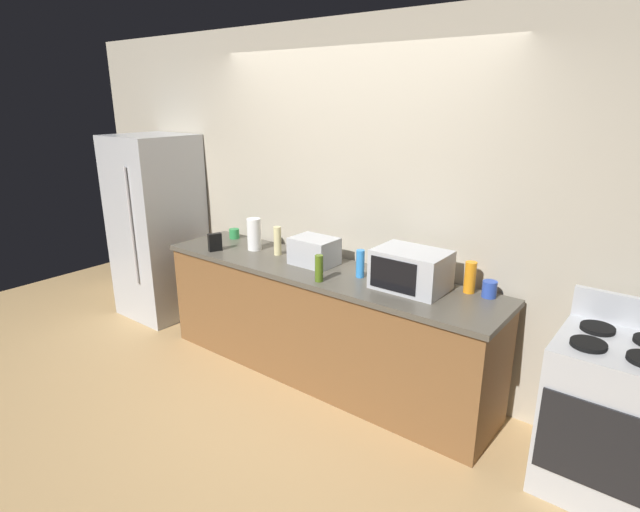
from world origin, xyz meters
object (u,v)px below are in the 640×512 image
at_px(bottle_olive_oil, 319,268).
at_px(bottle_dish_soap, 470,277).
at_px(microwave, 411,270).
at_px(cordless_phone, 215,242).
at_px(paper_towel_roll, 254,234).
at_px(mug_green, 234,234).
at_px(refrigerator, 158,227).
at_px(toaster_oven, 314,251).
at_px(stove_range, 606,416).
at_px(bottle_hand_soap, 278,241).
at_px(bottle_spray_cleaner, 360,264).
at_px(mug_blue, 489,289).

bearing_deg(bottle_olive_oil, bottle_dish_soap, 25.84).
height_order(microwave, cordless_phone, microwave).
distance_m(paper_towel_roll, mug_green, 0.43).
height_order(refrigerator, toaster_oven, refrigerator).
xyz_separation_m(stove_range, microwave, (-1.26, 0.05, 0.57)).
height_order(bottle_hand_soap, mug_green, bottle_hand_soap).
xyz_separation_m(cordless_phone, mug_green, (-0.16, 0.37, -0.03)).
height_order(toaster_oven, bottle_spray_cleaner, toaster_oven).
bearing_deg(cordless_phone, paper_towel_roll, 66.56).
bearing_deg(paper_towel_roll, cordless_phone, -135.98).
height_order(refrigerator, bottle_hand_soap, refrigerator).
bearing_deg(toaster_oven, stove_range, -1.64).
distance_m(microwave, mug_blue, 0.52).
bearing_deg(bottle_dish_soap, paper_towel_roll, -174.49).
bearing_deg(bottle_spray_cleaner, mug_blue, 12.76).
relative_size(cordless_phone, bottle_spray_cleaner, 0.74).
relative_size(toaster_oven, bottle_spray_cleaner, 1.67).
relative_size(paper_towel_roll, cordless_phone, 1.80).
relative_size(stove_range, bottle_dish_soap, 5.08).
relative_size(cordless_phone, mug_blue, 1.38).
distance_m(toaster_oven, mug_blue, 1.33).
distance_m(bottle_spray_cleaner, mug_blue, 0.90).
xyz_separation_m(cordless_phone, mug_blue, (2.19, 0.41, -0.02)).
relative_size(toaster_oven, cordless_phone, 2.27).
bearing_deg(microwave, refrigerator, -179.01).
relative_size(stove_range, toaster_oven, 3.18).
bearing_deg(stove_range, mug_blue, 163.81).
relative_size(toaster_oven, bottle_dish_soap, 1.60).
xyz_separation_m(microwave, bottle_olive_oil, (-0.57, -0.27, -0.04)).
height_order(microwave, mug_blue, microwave).
bearing_deg(bottle_dish_soap, mug_green, -179.09).
height_order(bottle_hand_soap, bottle_spray_cleaner, bottle_hand_soap).
bearing_deg(bottle_dish_soap, toaster_oven, -172.01).
relative_size(microwave, paper_towel_roll, 1.78).
distance_m(paper_towel_roll, cordless_phone, 0.33).
bearing_deg(cordless_phone, mug_green, 136.41).
height_order(toaster_oven, cordless_phone, toaster_oven).
relative_size(stove_range, mug_green, 11.76).
bearing_deg(bottle_hand_soap, microwave, -0.81).
height_order(bottle_dish_soap, mug_blue, bottle_dish_soap).
bearing_deg(bottle_spray_cleaner, toaster_oven, 176.21).
bearing_deg(mug_blue, bottle_spray_cleaner, -167.24).
bearing_deg(toaster_oven, bottle_spray_cleaner, -3.79).
bearing_deg(refrigerator, bottle_spray_cleaner, 0.74).
bearing_deg(microwave, bottle_dish_soap, 27.39).
distance_m(toaster_oven, paper_towel_roll, 0.64).
distance_m(bottle_hand_soap, bottle_spray_cleaner, 0.83).
bearing_deg(mug_green, toaster_oven, -7.17).
relative_size(refrigerator, bottle_hand_soap, 7.62).
bearing_deg(bottle_spray_cleaner, cordless_phone, -171.02).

